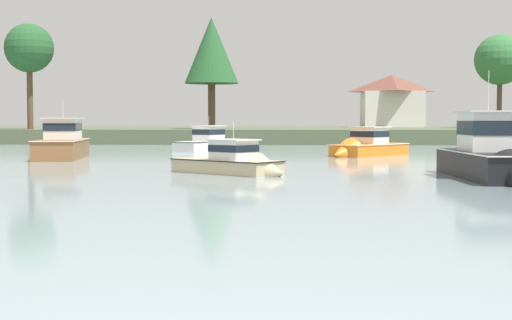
# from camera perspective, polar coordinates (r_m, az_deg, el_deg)

# --- Properties ---
(far_shore_bank) EXTENTS (239.99, 52.79, 1.59)m
(far_shore_bank) POSITION_cam_1_polar(r_m,az_deg,el_deg) (102.39, 1.41, 2.11)
(far_shore_bank) COLOR #4C563D
(far_shore_bank) RESTS_ON ground
(cruiser_orange) EXTENTS (6.77, 7.53, 3.90)m
(cruiser_orange) POSITION_cam_1_polar(r_m,az_deg,el_deg) (53.53, 8.33, 0.79)
(cruiser_orange) COLOR orange
(cruiser_orange) RESTS_ON ground
(cruiser_wood) EXTENTS (3.95, 9.63, 4.82)m
(cruiser_wood) POSITION_cam_1_polar(r_m,az_deg,el_deg) (51.64, -14.67, 0.87)
(cruiser_wood) COLOR brown
(cruiser_wood) RESTS_ON ground
(cruiser_sand) EXTENTS (6.27, 5.51, 3.26)m
(cruiser_sand) POSITION_cam_1_polar(r_m,az_deg,el_deg) (34.87, -1.41, -0.53)
(cruiser_sand) COLOR tan
(cruiser_sand) RESTS_ON ground
(cruiser_black) EXTENTS (3.00, 9.78, 5.63)m
(cruiser_black) POSITION_cam_1_polar(r_m,az_deg,el_deg) (33.34, 17.93, -0.34)
(cruiser_black) COLOR black
(cruiser_black) RESTS_ON ground
(cruiser_white) EXTENTS (5.06, 7.82, 3.62)m
(cruiser_white) POSITION_cam_1_polar(r_m,az_deg,el_deg) (61.07, -3.56, 1.16)
(cruiser_white) COLOR white
(cruiser_white) RESTS_ON ground
(shore_tree_far_left) EXTENTS (6.49, 6.49, 11.99)m
(shore_tree_far_left) POSITION_cam_1_polar(r_m,az_deg,el_deg) (99.88, 18.40, 7.37)
(shore_tree_far_left) COLOR brown
(shore_tree_far_left) RESTS_ON far_shore_bank
(shore_tree_right) EXTENTS (5.36, 5.36, 11.58)m
(shore_tree_right) POSITION_cam_1_polar(r_m,az_deg,el_deg) (85.18, -17.18, 8.23)
(shore_tree_right) COLOR brown
(shore_tree_right) RESTS_ON far_shore_bank
(shore_tree_far_right) EXTENTS (6.33, 6.33, 13.04)m
(shore_tree_far_right) POSITION_cam_1_polar(r_m,az_deg,el_deg) (87.08, -3.47, 8.43)
(shore_tree_far_right) COLOR brown
(shore_tree_far_right) RESTS_ON far_shore_bank
(cottage_near_water) EXTENTS (9.22, 9.11, 7.67)m
(cottage_near_water) POSITION_cam_1_polar(r_m,az_deg,el_deg) (110.54, 10.48, 4.60)
(cottage_near_water) COLOR silver
(cottage_near_water) RESTS_ON far_shore_bank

